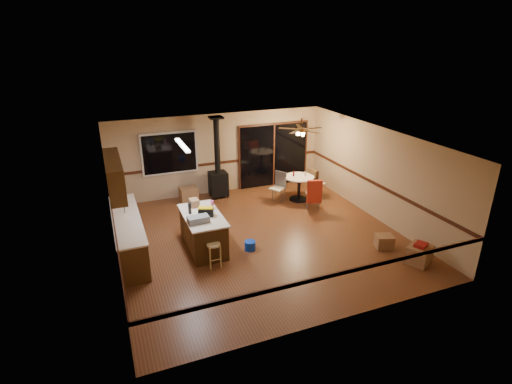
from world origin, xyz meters
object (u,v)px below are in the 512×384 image
toolbox_black (206,212)px  chair_near (314,191)px  box_corner_b (384,241)px  toolbox_grey (198,219)px  dining_table (299,184)px  wood_stove (218,175)px  blue_bucket (250,246)px  bar_stool (214,255)px  chair_left (279,183)px  box_under_window (189,194)px  chair_right (313,180)px  box_corner_a (419,254)px  kitchen_island (203,231)px

toolbox_black → chair_near: size_ratio=0.50×
toolbox_black → box_corner_b: toolbox_black is taller
toolbox_grey → dining_table: bearing=30.8°
wood_stove → chair_near: (2.32, -2.05, -0.13)m
toolbox_black → wood_stove: bearing=68.7°
toolbox_black → blue_bucket: (0.95, -0.40, -0.88)m
bar_stool → chair_near: bearing=27.5°
chair_left → box_under_window: (-2.63, 1.07, -0.37)m
toolbox_black → box_under_window: bearing=85.2°
chair_left → chair_near: (0.66, -1.03, 0.01)m
blue_bucket → chair_right: bearing=38.0°
blue_bucket → chair_right: size_ratio=0.39×
blue_bucket → chair_near: chair_near is taller
bar_stool → chair_right: 4.95m
wood_stove → box_corner_a: size_ratio=4.57×
wood_stove → box_corner_b: size_ratio=6.24×
chair_left → kitchen_island: bearing=-145.6°
dining_table → chair_right: (0.52, 0.02, 0.06)m
chair_near → chair_right: same height
wood_stove → blue_bucket: bearing=-94.4°
dining_table → box_corner_a: bearing=-79.1°
chair_near → box_corner_b: 2.70m
toolbox_grey → chair_right: size_ratio=0.69×
toolbox_black → dining_table: bearing=29.3°
chair_right → box_under_window: chair_right is taller
chair_left → blue_bucket: bearing=-127.5°
blue_bucket → box_corner_b: size_ratio=0.67×
chair_right → box_corner_a: size_ratio=1.27×
blue_bucket → box_corner_b: 3.30m
box_corner_a → box_corner_b: (-0.29, 0.86, -0.05)m
toolbox_black → box_corner_a: toolbox_black is taller
kitchen_island → blue_bucket: kitchen_island is taller
chair_left → box_corner_a: (1.45, -4.51, -0.38)m
chair_near → chair_right: (0.47, 0.90, 0.00)m
bar_stool → box_corner_b: size_ratio=1.40×
chair_right → toolbox_black: bearing=-153.7°
chair_left → box_corner_b: 3.85m
box_under_window → box_corner_b: (3.79, -4.72, -0.05)m
wood_stove → toolbox_black: wood_stove is taller
chair_near → blue_bucket: bearing=-150.0°
dining_table → chair_near: (0.05, -0.87, 0.06)m
kitchen_island → bar_stool: 0.90m
toolbox_grey → box_under_window: 3.59m
wood_stove → toolbox_grey: 3.74m
bar_stool → dining_table: size_ratio=0.61×
wood_stove → bar_stool: size_ratio=4.47×
chair_right → box_corner_a: (0.32, -4.38, -0.39)m
bar_stool → chair_near: chair_near is taller
toolbox_black → box_corner_a: bearing=-28.8°
blue_bucket → chair_near: size_ratio=0.39×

